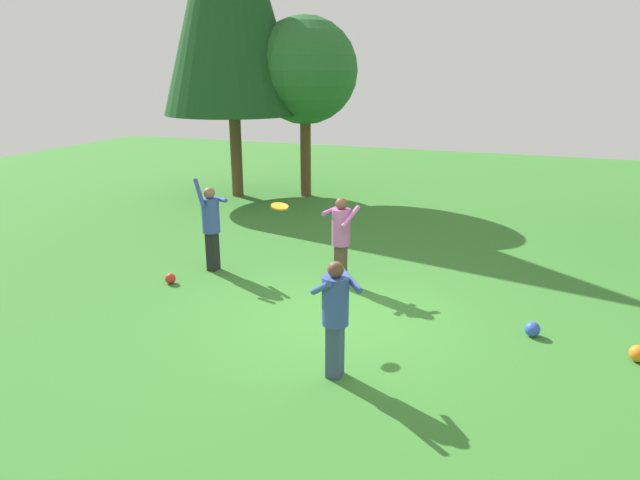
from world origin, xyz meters
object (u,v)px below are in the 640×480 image
object	(u,v)px
ball_blue	(532,329)
ball_red	(170,279)
ball_orange	(638,354)
person_thrower	(211,221)
frisbee	(280,206)
person_bystander	(341,234)
tree_left	(305,71)
person_catcher	(335,310)

from	to	relation	value
ball_blue	ball_red	bearing A→B (deg)	-178.97
ball_red	ball_orange	bearing A→B (deg)	-1.30
person_thrower	ball_orange	xyz separation A→B (m)	(7.32, -1.11, -0.88)
frisbee	ball_red	distance (m)	3.09
person_thrower	person_bystander	world-z (taller)	person_thrower
frisbee	tree_left	size ratio (longest dim) A/B	0.07
frisbee	tree_left	bearing A→B (deg)	109.64
person_catcher	ball_red	bearing A→B (deg)	18.94
ball_orange	ball_red	xyz separation A→B (m)	(-7.68, 0.17, -0.02)
person_bystander	ball_orange	xyz separation A→B (m)	(4.71, -1.27, -0.85)
person_thrower	ball_red	bearing A→B (deg)	-76.89
person_catcher	person_thrower	bearing A→B (deg)	6.46
person_thrower	frisbee	distance (m)	2.74
person_catcher	tree_left	distance (m)	11.19
person_catcher	ball_blue	world-z (taller)	person_catcher
person_catcher	frisbee	distance (m)	2.21
person_catcher	person_bystander	world-z (taller)	person_bystander
frisbee	ball_orange	distance (m)	5.44
person_catcher	ball_blue	xyz separation A→B (m)	(2.39, 2.09, -0.81)
person_catcher	ball_orange	distance (m)	4.23
tree_left	frisbee	bearing A→B (deg)	-70.36
frisbee	ball_blue	xyz separation A→B (m)	(3.80, 0.65, -1.70)
person_thrower	ball_orange	bearing A→B (deg)	25.59
person_bystander	ball_orange	size ratio (longest dim) A/B	6.98
ball_orange	ball_red	bearing A→B (deg)	178.70
ball_red	tree_left	world-z (taller)	tree_left
person_thrower	ball_red	size ratio (longest dim) A/B	9.37
person_thrower	ball_blue	size ratio (longest dim) A/B	8.19
ball_orange	ball_blue	xyz separation A→B (m)	(-1.35, 0.29, -0.00)
person_catcher	tree_left	xyz separation A→B (m)	(-4.42, 9.87, 2.84)
ball_orange	ball_blue	bearing A→B (deg)	167.99
frisbee	ball_orange	world-z (taller)	frisbee
ball_blue	frisbee	bearing A→B (deg)	-170.33
frisbee	tree_left	xyz separation A→B (m)	(-3.01, 8.43, 1.95)
person_bystander	tree_left	bearing A→B (deg)	-137.56
person_bystander	ball_blue	xyz separation A→B (m)	(3.35, -0.98, -0.86)
frisbee	ball_red	size ratio (longest dim) A/B	1.89
frisbee	ball_blue	world-z (taller)	frisbee
ball_blue	ball_orange	bearing A→B (deg)	-12.01
person_bystander	ball_red	distance (m)	3.28
person_thrower	ball_red	world-z (taller)	person_thrower
person_catcher	frisbee	size ratio (longest dim) A/B	4.23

